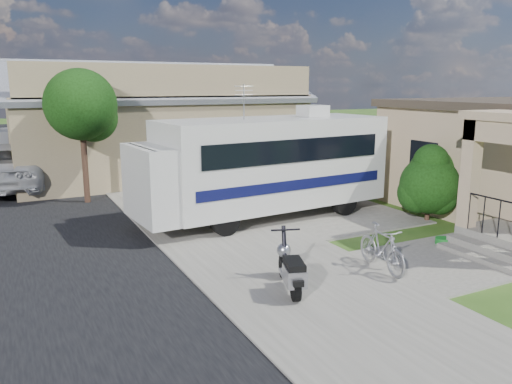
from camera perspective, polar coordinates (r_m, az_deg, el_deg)
name	(u,v)px	position (r m, az deg, el deg)	size (l,w,h in m)	color
ground	(326,267)	(11.47, 7.98, -8.48)	(120.00, 120.00, 0.00)	#1E3F10
sidewalk_slab	(158,189)	(19.88, -11.12, 0.33)	(4.00, 80.00, 0.06)	#636059
driveway_slab	(284,213)	(15.86, 3.18, -2.47)	(7.00, 6.00, 0.05)	#636059
walk_slab	(456,259)	(12.69, 21.93, -7.11)	(4.00, 3.00, 0.05)	#636059
warehouse	(153,130)	(23.66, -11.64, 6.97)	(12.50, 8.40, 5.04)	#867254
street_tree_a	(84,108)	(18.01, -19.08, 9.04)	(2.44, 2.40, 4.58)	#321F16
street_tree_b	(54,97)	(27.94, -22.06, 9.98)	(2.44, 2.40, 4.73)	#321F16
street_tree_c	(41,99)	(36.92, -23.32, 9.74)	(2.44, 2.40, 4.42)	#321F16
motorhome	(264,163)	(15.02, 0.95, 3.31)	(7.96, 3.05, 3.99)	#B7B8B3
shrub	(429,182)	(15.70, 19.20, 1.09)	(1.90, 1.82, 2.33)	#321F16
scooter	(291,270)	(9.84, 3.98, -8.84)	(0.86, 1.66, 1.12)	black
bicycle	(382,251)	(11.21, 14.16, -6.50)	(0.47, 1.68, 1.01)	#929299
pickup_truck	(9,166)	(21.89, -26.40, 2.67)	(2.97, 6.45, 1.79)	silver
garden_hose	(443,242)	(13.64, 20.59, -5.40)	(0.39, 0.39, 0.18)	#166E21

